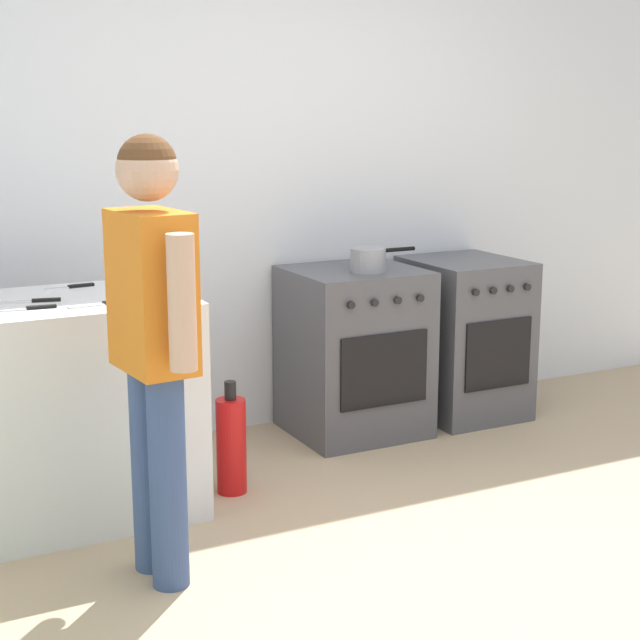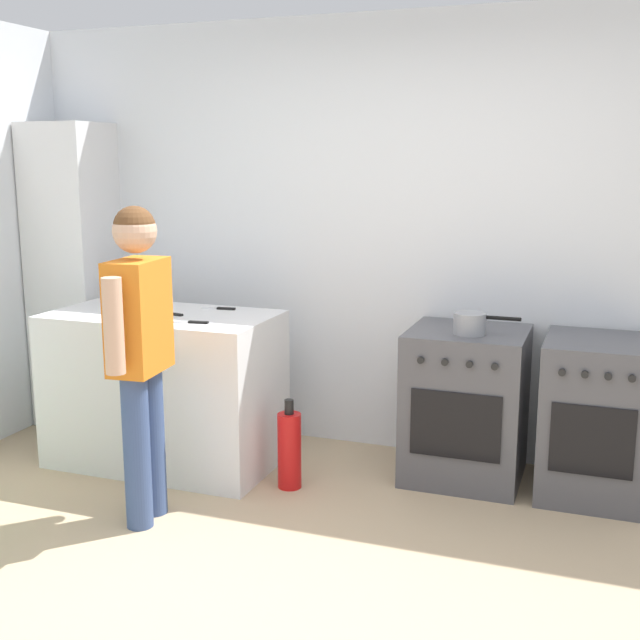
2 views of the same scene
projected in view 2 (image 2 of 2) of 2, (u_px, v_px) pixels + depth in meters
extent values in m
plane|color=tan|center=(306.00, 608.00, 3.23)|extent=(8.00, 8.00, 0.00)
cube|color=silver|center=(423.00, 240.00, 4.76)|extent=(6.00, 0.10, 2.60)
cube|color=silver|center=(165.00, 389.00, 4.69)|extent=(1.30, 0.70, 0.90)
cube|color=#4C4C51|center=(466.00, 405.00, 4.48)|extent=(0.64, 0.60, 0.85)
cube|color=black|center=(455.00, 426.00, 4.20)|extent=(0.48, 0.01, 0.36)
cylinder|color=black|center=(438.00, 334.00, 4.33)|extent=(0.20, 0.20, 0.01)
cylinder|color=black|center=(492.00, 338.00, 4.23)|extent=(0.20, 0.20, 0.01)
cylinder|color=black|center=(447.00, 325.00, 4.55)|extent=(0.20, 0.20, 0.01)
cylinder|color=black|center=(498.00, 329.00, 4.45)|extent=(0.20, 0.20, 0.01)
cylinder|color=black|center=(421.00, 360.00, 4.19)|extent=(0.04, 0.02, 0.04)
cylinder|color=black|center=(445.00, 362.00, 4.15)|extent=(0.04, 0.02, 0.04)
cylinder|color=black|center=(469.00, 364.00, 4.10)|extent=(0.04, 0.02, 0.04)
cylinder|color=black|center=(495.00, 367.00, 4.06)|extent=(0.04, 0.02, 0.04)
cube|color=#4C4C51|center=(594.00, 418.00, 4.25)|extent=(0.54, 0.60, 0.85)
cube|color=black|center=(592.00, 441.00, 3.97)|extent=(0.40, 0.01, 0.36)
cylinder|color=black|center=(574.00, 344.00, 4.09)|extent=(0.17, 0.17, 0.01)
cylinder|color=black|center=(624.00, 348.00, 4.01)|extent=(0.17, 0.17, 0.01)
cylinder|color=black|center=(576.00, 334.00, 4.31)|extent=(0.17, 0.17, 0.01)
cylinder|color=black|center=(624.00, 338.00, 4.23)|extent=(0.17, 0.17, 0.01)
cylinder|color=black|center=(562.00, 372.00, 3.95)|extent=(0.04, 0.02, 0.04)
cylinder|color=black|center=(585.00, 374.00, 3.91)|extent=(0.04, 0.02, 0.04)
cylinder|color=black|center=(608.00, 377.00, 3.88)|extent=(0.04, 0.02, 0.04)
cylinder|color=black|center=(632.00, 379.00, 3.84)|extent=(0.04, 0.02, 0.04)
cylinder|color=gray|center=(470.00, 324.00, 4.28)|extent=(0.17, 0.17, 0.12)
cylinder|color=black|center=(504.00, 318.00, 4.22)|extent=(0.18, 0.02, 0.02)
cube|color=silver|center=(153.00, 312.00, 4.64)|extent=(0.22, 0.08, 0.01)
cube|color=black|center=(175.00, 314.00, 4.55)|extent=(0.11, 0.05, 0.01)
cube|color=silver|center=(177.00, 322.00, 4.36)|extent=(0.14, 0.05, 0.01)
cube|color=black|center=(198.00, 322.00, 4.33)|extent=(0.11, 0.04, 0.01)
cube|color=silver|center=(209.00, 308.00, 4.75)|extent=(0.10, 0.03, 0.01)
cube|color=black|center=(226.00, 309.00, 4.72)|extent=(0.11, 0.04, 0.01)
cube|color=silver|center=(130.00, 316.00, 4.52)|extent=(0.24, 0.06, 0.01)
cube|color=black|center=(155.00, 318.00, 4.45)|extent=(0.11, 0.04, 0.01)
cylinder|color=#384C7A|center=(137.00, 452.00, 3.87)|extent=(0.13, 0.13, 0.77)
cylinder|color=#384C7A|center=(152.00, 441.00, 4.02)|extent=(0.13, 0.13, 0.77)
cube|color=orange|center=(139.00, 316.00, 3.81)|extent=(0.23, 0.36, 0.54)
cylinder|color=tan|center=(114.00, 326.00, 3.59)|extent=(0.09, 0.09, 0.44)
cylinder|color=tan|center=(161.00, 307.00, 4.04)|extent=(0.09, 0.09, 0.44)
sphere|color=tan|center=(135.00, 231.00, 3.73)|extent=(0.21, 0.21, 0.21)
sphere|color=brown|center=(134.00, 227.00, 3.73)|extent=(0.20, 0.20, 0.20)
cylinder|color=red|center=(289.00, 451.00, 4.37)|extent=(0.13, 0.13, 0.42)
cylinder|color=black|center=(289.00, 407.00, 4.32)|extent=(0.05, 0.05, 0.08)
cube|color=silver|center=(75.00, 276.00, 5.35)|extent=(0.48, 0.44, 2.00)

